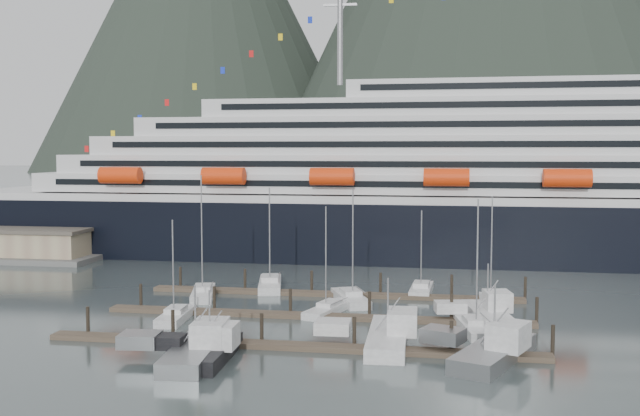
# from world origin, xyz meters

# --- Properties ---
(ground) EXTENTS (1600.00, 1600.00, 0.00)m
(ground) POSITION_xyz_m (0.00, 0.00, 0.00)
(ground) COLOR #404C4C
(ground) RESTS_ON ground
(cruise_ship) EXTENTS (210.00, 30.40, 50.30)m
(cruise_ship) POSITION_xyz_m (30.03, 54.94, 12.04)
(cruise_ship) COLOR black
(cruise_ship) RESTS_ON ground
(dock_near) EXTENTS (48.18, 2.28, 3.20)m
(dock_near) POSITION_xyz_m (-4.93, -9.95, 0.31)
(dock_near) COLOR #453B2C
(dock_near) RESTS_ON ground
(dock_mid) EXTENTS (48.18, 2.28, 3.20)m
(dock_mid) POSITION_xyz_m (-4.93, 3.05, 0.31)
(dock_mid) COLOR #453B2C
(dock_mid) RESTS_ON ground
(dock_far) EXTENTS (48.18, 2.28, 3.20)m
(dock_far) POSITION_xyz_m (-4.93, 16.05, 0.31)
(dock_far) COLOR #453B2C
(dock_far) RESTS_ON ground
(sailboat_a) EXTENTS (3.26, 8.82, 11.60)m
(sailboat_a) POSITION_xyz_m (-19.87, -0.61, 0.40)
(sailboat_a) COLOR #B9B9B9
(sailboat_a) RESTS_ON ground
(sailboat_b) EXTENTS (5.14, 10.33, 16.03)m
(sailboat_b) POSITION_xyz_m (-21.22, 12.40, 0.44)
(sailboat_b) COLOR #B9B9B9
(sailboat_b) RESTS_ON ground
(sailboat_c) EXTENTS (6.29, 10.31, 14.50)m
(sailboat_c) POSITION_xyz_m (-2.23, 12.32, 0.43)
(sailboat_c) COLOR #B9B9B9
(sailboat_c) RESTS_ON ground
(sailboat_d) EXTENTS (4.94, 10.06, 12.73)m
(sailboat_d) POSITION_xyz_m (-3.83, 6.05, 0.40)
(sailboat_d) COLOR #B9B9B9
(sailboat_d) RESTS_ON ground
(sailboat_e) EXTENTS (5.23, 11.47, 14.23)m
(sailboat_e) POSITION_xyz_m (-14.31, 19.99, 0.44)
(sailboat_e) COLOR #B9B9B9
(sailboat_e) RESTS_ON ground
(sailboat_f) EXTENTS (2.91, 9.03, 11.40)m
(sailboat_f) POSITION_xyz_m (6.11, 19.66, 0.41)
(sailboat_f) COLOR #B9B9B9
(sailboat_f) RESTS_ON ground
(sailboat_g) EXTENTS (2.59, 9.92, 13.72)m
(sailboat_g) POSITION_xyz_m (14.54, 12.37, 0.41)
(sailboat_g) COLOR #B9B9B9
(sailboat_g) RESTS_ON ground
(sailboat_h) EXTENTS (4.24, 9.28, 14.21)m
(sailboat_h) POSITION_xyz_m (12.32, -0.41, 0.43)
(sailboat_h) COLOR #B9B9B9
(sailboat_h) RESTS_ON ground
(trawler_a) EXTENTS (9.92, 13.69, 7.37)m
(trawler_a) POSITION_xyz_m (-12.70, -14.91, 0.93)
(trawler_a) COLOR gray
(trawler_a) RESTS_ON ground
(trawler_b) EXTENTS (8.23, 10.80, 6.91)m
(trawler_b) POSITION_xyz_m (-11.30, -15.01, 0.89)
(trawler_b) COLOR black
(trawler_b) RESTS_ON ground
(trawler_c) EXTENTS (9.92, 14.08, 7.12)m
(trawler_c) POSITION_xyz_m (3.82, -7.00, 0.91)
(trawler_c) COLOR #B9B9B9
(trawler_c) RESTS_ON ground
(trawler_d) EXTENTS (10.88, 13.25, 7.62)m
(trawler_d) POSITION_xyz_m (13.59, -10.94, 0.95)
(trawler_d) COLOR gray
(trawler_d) RESTS_ON ground
(trawler_e) EXTENTS (8.54, 11.17, 6.95)m
(trawler_e) POSITION_xyz_m (13.75, 4.94, 0.89)
(trawler_e) COLOR #B9B9B9
(trawler_e) RESTS_ON ground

